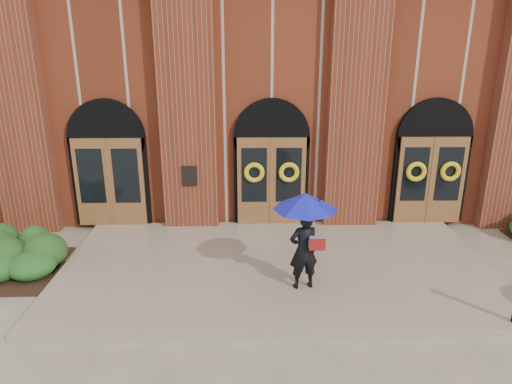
{
  "coord_description": "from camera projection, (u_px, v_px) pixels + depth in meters",
  "views": [
    {
      "loc": [
        -0.68,
        -9.49,
        5.14
      ],
      "look_at": [
        -0.46,
        1.0,
        1.66
      ],
      "focal_mm": 32.0,
      "sensor_mm": 36.0,
      "label": 1
    }
  ],
  "objects": [
    {
      "name": "man_with_umbrella",
      "position": [
        305.0,
        223.0,
        9.28
      ],
      "size": [
        1.58,
        1.58,
        2.11
      ],
      "rotation": [
        0.0,
        0.0,
        3.36
      ],
      "color": "black",
      "rests_on": "landing"
    },
    {
      "name": "church_building",
      "position": [
        264.0,
        85.0,
        17.87
      ],
      "size": [
        16.2,
        12.53,
        7.0
      ],
      "color": "maroon",
      "rests_on": "ground"
    },
    {
      "name": "landing",
      "position": [
        276.0,
        267.0,
        10.76
      ],
      "size": [
        10.0,
        5.3,
        0.15
      ],
      "primitive_type": "cube",
      "color": "gray",
      "rests_on": "ground"
    },
    {
      "name": "ground",
      "position": [
        277.0,
        273.0,
        10.64
      ],
      "size": [
        90.0,
        90.0,
        0.0
      ],
      "primitive_type": "plane",
      "color": "tan",
      "rests_on": "ground"
    },
    {
      "name": "hedge_front_left",
      "position": [
        17.0,
        268.0,
        10.27
      ],
      "size": [
        1.56,
        1.33,
        0.55
      ],
      "primitive_type": "ellipsoid",
      "color": "#1F4F1B",
      "rests_on": "ground"
    }
  ]
}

